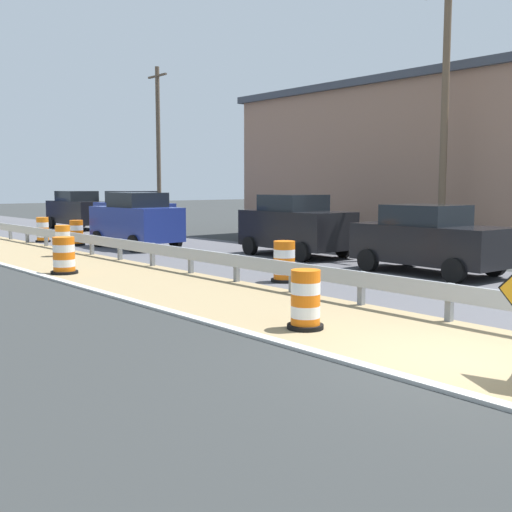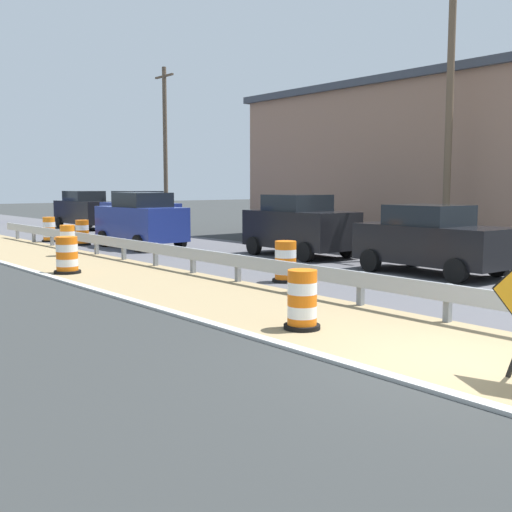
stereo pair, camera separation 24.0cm
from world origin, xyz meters
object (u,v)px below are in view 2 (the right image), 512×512
object	(u,v)px
traffic_barrel_far	(68,242)
car_trailing_near_lane	(139,214)
car_lead_near_lane	(141,220)
car_mid_far_lane	(432,240)
traffic_barrel_close	(286,264)
traffic_barrel_farthest	(49,231)
car_distant_c	(85,210)
utility_pole_mid	(165,146)
traffic_barrel_nearest	(302,303)
utility_pole_near	(449,115)
traffic_barrel_farther	(82,234)
traffic_barrel_mid	(67,257)
car_distant_a	(299,226)

from	to	relation	value
traffic_barrel_far	car_trailing_near_lane	distance (m)	8.53
car_lead_near_lane	car_mid_far_lane	distance (m)	11.95
traffic_barrel_close	traffic_barrel_farthest	bearing A→B (deg)	91.25
traffic_barrel_close	traffic_barrel_farthest	world-z (taller)	traffic_barrel_farthest
car_distant_c	utility_pole_mid	world-z (taller)	utility_pole_mid
traffic_barrel_nearest	traffic_barrel_farthest	distance (m)	19.36
traffic_barrel_far	car_mid_far_lane	size ratio (longest dim) A/B	0.25
traffic_barrel_farthest	utility_pole_mid	xyz separation A→B (m)	(8.53, 4.33, 4.17)
car_mid_far_lane	utility_pole_near	world-z (taller)	utility_pole_near
traffic_barrel_farther	traffic_barrel_farthest	distance (m)	2.36
traffic_barrel_mid	utility_pole_near	size ratio (longest dim) A/B	0.11
traffic_barrel_nearest	car_trailing_near_lane	size ratio (longest dim) A/B	0.22
traffic_barrel_mid	utility_pole_near	world-z (taller)	utility_pole_near
utility_pole_near	traffic_barrel_farther	bearing A→B (deg)	120.97
utility_pole_mid	utility_pole_near	bearing A→B (deg)	-92.02
traffic_barrel_close	utility_pole_mid	distance (m)	21.41
traffic_barrel_nearest	utility_pole_mid	size ratio (longest dim) A/B	0.11
traffic_barrel_nearest	traffic_barrel_far	xyz separation A→B (m)	(1.43, 13.39, 0.02)
car_distant_a	traffic_barrel_nearest	bearing A→B (deg)	-41.40
car_trailing_near_lane	car_distant_c	size ratio (longest dim) A/B	0.99
car_lead_near_lane	car_mid_far_lane	world-z (taller)	car_lead_near_lane
car_mid_far_lane	car_distant_c	xyz separation A→B (m)	(0.31, 23.24, 0.10)
car_mid_far_lane	traffic_barrel_close	bearing A→B (deg)	-108.97
car_mid_far_lane	car_distant_c	world-z (taller)	car_distant_c
utility_pole_near	car_lead_near_lane	bearing A→B (deg)	121.73
traffic_barrel_farthest	car_distant_c	distance (m)	8.24
car_distant_a	utility_pole_mid	xyz separation A→B (m)	(3.90, 15.26, 3.59)
traffic_barrel_nearest	car_distant_c	xyz separation A→B (m)	(7.71, 25.86, 0.60)
traffic_barrel_nearest	traffic_barrel_farther	bearing A→B (deg)	78.27
traffic_barrel_farthest	utility_pole_near	world-z (taller)	utility_pole_near
car_lead_near_lane	utility_pole_near	distance (m)	12.03
car_distant_c	car_trailing_near_lane	bearing A→B (deg)	-1.71
traffic_barrel_mid	utility_pole_mid	distance (m)	19.04
traffic_barrel_farther	car_mid_far_lane	distance (m)	14.73
car_distant_a	car_trailing_near_lane	bearing A→B (deg)	-177.96
car_distant_a	traffic_barrel_mid	bearing A→B (deg)	-95.52
traffic_barrel_far	utility_pole_mid	world-z (taller)	utility_pole_mid
car_distant_c	traffic_barrel_far	bearing A→B (deg)	-26.74
utility_pole_mid	traffic_barrel_nearest	bearing A→B (deg)	-116.17
car_trailing_near_lane	utility_pole_near	distance (m)	15.60
traffic_barrel_close	traffic_barrel_farther	bearing A→B (deg)	89.24
traffic_barrel_mid	traffic_barrel_farthest	bearing A→B (deg)	71.40
traffic_barrel_farthest	car_trailing_near_lane	world-z (taller)	car_trailing_near_lane
traffic_barrel_nearest	traffic_barrel_farther	xyz separation A→B (m)	(3.49, 16.82, 0.00)
traffic_barrel_farthest	traffic_barrel_mid	bearing A→B (deg)	-108.60
traffic_barrel_farthest	utility_pole_mid	distance (m)	10.44
traffic_barrel_nearest	car_mid_far_lane	bearing A→B (deg)	19.50
car_lead_near_lane	traffic_barrel_far	bearing A→B (deg)	103.06
utility_pole_near	utility_pole_mid	bearing A→B (deg)	87.98
traffic_barrel_nearest	car_distant_a	size ratio (longest dim) A/B	0.25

